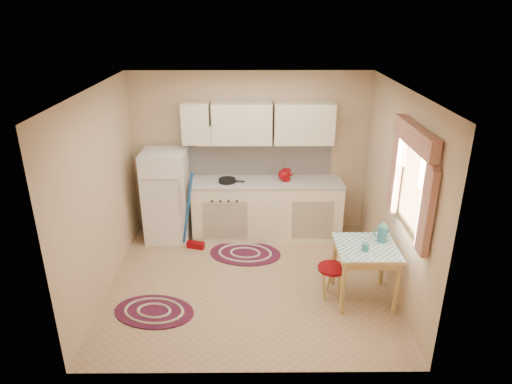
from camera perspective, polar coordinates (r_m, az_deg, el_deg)
room_shell at (r=5.62m, az=0.70°, el=3.97°), size 3.64×3.60×2.52m
fridge at (r=7.00m, az=-11.11°, el=-0.48°), size 0.65×0.60×1.40m
broom at (r=6.65m, az=-7.79°, el=-2.44°), size 0.30×0.19×1.20m
base_cabinets at (r=7.03m, az=1.37°, el=-2.24°), size 2.25×0.60×0.88m
countertop at (r=6.85m, az=1.41°, el=1.25°), size 2.27×0.62×0.04m
frying_pan at (r=6.80m, az=-3.63°, el=1.44°), size 0.30×0.30×0.05m
red_kettle at (r=6.83m, az=3.50°, el=2.16°), size 0.21×0.20×0.19m
red_canister at (r=6.83m, az=3.83°, el=2.04°), size 0.15×0.15×0.16m
table at (r=5.76m, az=13.34°, el=-9.81°), size 0.72×0.72×0.72m
stool at (r=5.80m, az=9.34°, el=-11.00°), size 0.36×0.36×0.42m
coffee_pot at (r=5.67m, az=15.54°, el=-4.79°), size 0.16×0.15×0.28m
mug at (r=5.46m, az=13.52°, el=-6.74°), size 0.11×0.11×0.10m
rug_center at (r=6.71m, az=-1.37°, el=-7.68°), size 1.14×0.85×0.02m
rug_left at (r=5.71m, az=-12.62°, el=-14.36°), size 1.07×0.82×0.02m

